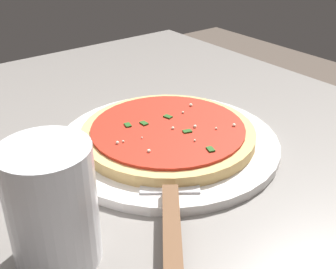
{
  "coord_description": "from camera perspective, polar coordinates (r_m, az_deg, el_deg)",
  "views": [
    {
      "loc": [
        0.43,
        -0.34,
        1.04
      ],
      "look_at": [
        0.01,
        -0.02,
        0.75
      ],
      "focal_mm": 45.81,
      "sensor_mm": 36.0,
      "label": 1
    }
  ],
  "objects": [
    {
      "name": "serving_plate",
      "position": [
        0.61,
        0.0,
        -1.13
      ],
      "size": [
        0.31,
        0.31,
        0.01
      ],
      "primitive_type": "cylinder",
      "color": "white",
      "rests_on": "restaurant_table"
    },
    {
      "name": "pizza",
      "position": [
        0.6,
        0.0,
        0.19
      ],
      "size": [
        0.24,
        0.24,
        0.02
      ],
      "color": "#DBB26B",
      "rests_on": "serving_plate"
    },
    {
      "name": "restaurant_table",
      "position": [
        0.71,
        0.4,
        -10.84
      ],
      "size": [
        0.98,
        0.75,
        0.73
      ],
      "color": "black",
      "rests_on": "ground_plane"
    },
    {
      "name": "pizza_server",
      "position": [
        0.47,
        0.35,
        -9.29
      ],
      "size": [
        0.2,
        0.17,
        0.01
      ],
      "color": "silver",
      "rests_on": "serving_plate"
    },
    {
      "name": "cup_tall_drink",
      "position": [
        0.41,
        -15.17,
        -9.13
      ],
      "size": [
        0.08,
        0.08,
        0.12
      ],
      "primitive_type": "cylinder",
      "color": "silver",
      "rests_on": "restaurant_table"
    }
  ]
}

